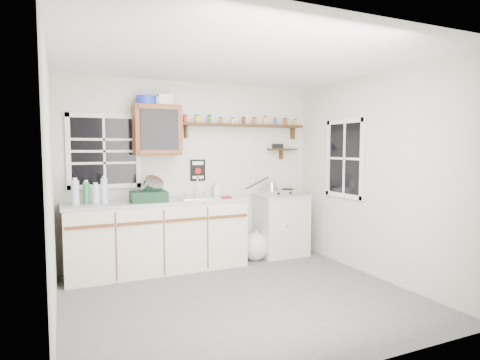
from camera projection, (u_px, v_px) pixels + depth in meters
name	position (u px, v px, depth m)	size (l,w,h in m)	color
room	(241.00, 181.00, 4.18)	(3.64, 3.24, 2.54)	#535355
main_cabinet	(159.00, 235.00, 5.19)	(2.31, 0.63, 0.92)	beige
right_cabinet	(281.00, 224.00, 5.96)	(0.73, 0.57, 0.91)	beige
sink	(198.00, 197.00, 5.38)	(0.52, 0.44, 0.29)	silver
upper_cabinet	(157.00, 130.00, 5.23)	(0.60, 0.32, 0.65)	#602E18
upper_cabinet_clutter	(154.00, 100.00, 5.18)	(0.46, 0.24, 0.14)	#1B33B0
spice_shelf	(243.00, 125.00, 5.80)	(1.91, 0.18, 0.33)	black
secondary_shelf	(281.00, 149.00, 6.10)	(0.45, 0.16, 0.24)	black
warning_sign	(198.00, 170.00, 5.64)	(0.22, 0.02, 0.30)	black
window_back	(104.00, 151.00, 5.11)	(0.93, 0.03, 0.98)	black
window_right	(345.00, 159.00, 5.40)	(0.03, 0.78, 1.08)	black
water_bottles	(90.00, 192.00, 4.80)	(0.41, 0.14, 0.34)	#AEC3CC
dish_rack	(150.00, 193.00, 5.02)	(0.45, 0.34, 0.33)	black
soap_bottle	(217.00, 188.00, 5.68)	(0.10, 0.10, 0.21)	beige
rag	(226.00, 198.00, 5.36)	(0.14, 0.12, 0.02)	maroon
hotplate	(280.00, 192.00, 5.89)	(0.56, 0.30, 0.08)	silver
saucepan	(271.00, 186.00, 5.83)	(0.46, 0.22, 0.19)	silver
trash_bag	(255.00, 246.00, 5.70)	(0.40, 0.36, 0.46)	silver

